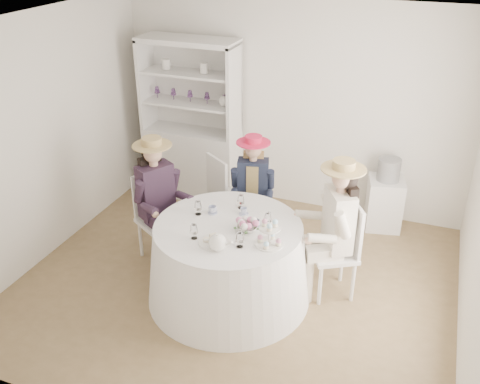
% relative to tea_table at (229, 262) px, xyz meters
% --- Properties ---
extents(ground, '(4.50, 4.50, 0.00)m').
position_rel_tea_table_xyz_m(ground, '(-0.01, 0.24, -0.42)').
color(ground, brown).
rests_on(ground, ground).
extents(ceiling, '(4.50, 4.50, 0.00)m').
position_rel_tea_table_xyz_m(ceiling, '(-0.01, 0.24, 2.28)').
color(ceiling, white).
rests_on(ceiling, wall_back).
extents(wall_back, '(4.50, 0.00, 4.50)m').
position_rel_tea_table_xyz_m(wall_back, '(-0.01, 2.24, 0.93)').
color(wall_back, white).
rests_on(wall_back, ground).
extents(wall_front, '(4.50, 0.00, 4.50)m').
position_rel_tea_table_xyz_m(wall_front, '(-0.01, -1.76, 0.93)').
color(wall_front, white).
rests_on(wall_front, ground).
extents(wall_left, '(0.00, 4.50, 4.50)m').
position_rel_tea_table_xyz_m(wall_left, '(-2.26, 0.24, 0.93)').
color(wall_left, white).
rests_on(wall_left, ground).
extents(tea_table, '(1.66, 1.66, 0.84)m').
position_rel_tea_table_xyz_m(tea_table, '(0.00, 0.00, 0.00)').
color(tea_table, white).
rests_on(tea_table, ground).
extents(hutch, '(1.36, 0.66, 2.18)m').
position_rel_tea_table_xyz_m(hutch, '(-1.31, 1.96, 0.35)').
color(hutch, silver).
rests_on(hutch, ground).
extents(side_table, '(0.50, 0.50, 0.66)m').
position_rel_tea_table_xyz_m(side_table, '(1.30, 1.99, -0.09)').
color(side_table, silver).
rests_on(side_table, ground).
extents(hatbox, '(0.31, 0.31, 0.27)m').
position_rel_tea_table_xyz_m(hatbox, '(1.30, 1.99, 0.37)').
color(hatbox, black).
rests_on(hatbox, side_table).
extents(guest_left, '(0.63, 0.58, 1.47)m').
position_rel_tea_table_xyz_m(guest_left, '(-0.99, 0.38, 0.41)').
color(guest_left, silver).
rests_on(guest_left, ground).
extents(guest_mid, '(0.52, 0.55, 1.37)m').
position_rel_tea_table_xyz_m(guest_mid, '(-0.12, 1.05, 0.35)').
color(guest_mid, silver).
rests_on(guest_mid, ground).
extents(guest_right, '(0.65, 0.59, 1.52)m').
position_rel_tea_table_xyz_m(guest_right, '(0.97, 0.43, 0.44)').
color(guest_right, silver).
rests_on(guest_right, ground).
extents(spare_chair, '(0.61, 0.61, 1.07)m').
position_rel_tea_table_xyz_m(spare_chair, '(-0.47, 1.09, 0.15)').
color(spare_chair, silver).
rests_on(spare_chair, ground).
extents(teacup_a, '(0.11, 0.11, 0.07)m').
position_rel_tea_table_xyz_m(teacup_a, '(-0.24, 0.18, 0.46)').
color(teacup_a, white).
rests_on(teacup_a, tea_table).
extents(teacup_b, '(0.08, 0.08, 0.06)m').
position_rel_tea_table_xyz_m(teacup_b, '(0.06, 0.27, 0.46)').
color(teacup_b, white).
rests_on(teacup_b, tea_table).
extents(teacup_c, '(0.09, 0.09, 0.07)m').
position_rel_tea_table_xyz_m(teacup_c, '(0.26, 0.08, 0.46)').
color(teacup_c, white).
rests_on(teacup_c, tea_table).
extents(flower_bowl, '(0.21, 0.21, 0.05)m').
position_rel_tea_table_xyz_m(flower_bowl, '(0.21, -0.01, 0.45)').
color(flower_bowl, white).
rests_on(flower_bowl, tea_table).
extents(flower_arrangement, '(0.17, 0.17, 0.07)m').
position_rel_tea_table_xyz_m(flower_arrangement, '(0.20, -0.01, 0.51)').
color(flower_arrangement, '#CD6696').
rests_on(flower_arrangement, tea_table).
extents(table_teapot, '(0.23, 0.16, 0.17)m').
position_rel_tea_table_xyz_m(table_teapot, '(0.07, -0.41, 0.50)').
color(table_teapot, white).
rests_on(table_teapot, tea_table).
extents(sandwich_plate, '(0.29, 0.29, 0.06)m').
position_rel_tea_table_xyz_m(sandwich_plate, '(-0.01, -0.32, 0.44)').
color(sandwich_plate, white).
rests_on(sandwich_plate, tea_table).
extents(cupcake_stand, '(0.26, 0.26, 0.25)m').
position_rel_tea_table_xyz_m(cupcake_stand, '(0.48, -0.17, 0.51)').
color(cupcake_stand, white).
rests_on(cupcake_stand, tea_table).
extents(stemware_set, '(0.81, 0.78, 0.15)m').
position_rel_tea_table_xyz_m(stemware_set, '(0.00, 0.00, 0.50)').
color(stemware_set, white).
rests_on(stemware_set, tea_table).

